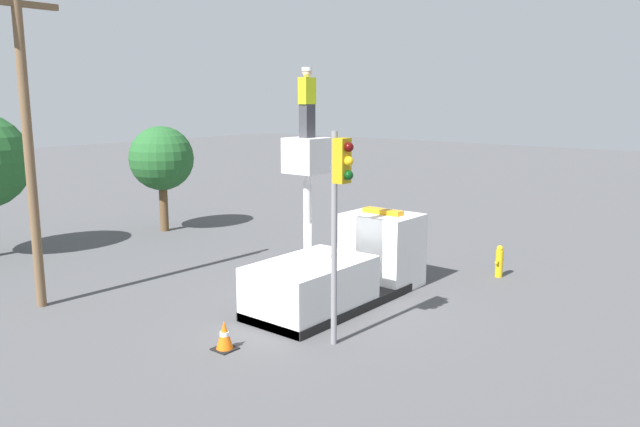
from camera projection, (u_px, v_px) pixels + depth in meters
name	position (u px, v px, depth m)	size (l,w,h in m)	color
ground_plane	(331.00, 305.00, 17.45)	(120.00, 120.00, 0.00)	#4C4C4F
bucket_truck	(342.00, 269.00, 17.66)	(5.98, 2.21, 4.72)	black
worker	(307.00, 103.00, 15.67)	(0.40, 0.26, 1.75)	#38383D
traffic_light_pole	(339.00, 196.00, 13.98)	(0.34, 0.57, 5.00)	gray
fire_hydrant	(499.00, 261.00, 20.10)	(0.48, 0.24, 1.05)	gold
traffic_cone_rear	(224.00, 336.00, 14.33)	(0.50, 0.50, 0.69)	black
tree_right_bg	(162.00, 159.00, 26.57)	(2.73, 2.73, 4.53)	brown
utility_pole	(28.00, 138.00, 16.52)	(2.20, 0.26, 8.69)	brown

